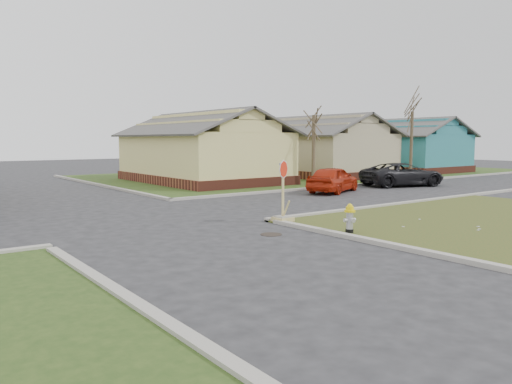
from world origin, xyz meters
TOP-DOWN VIEW (x-y plane):
  - ground at (0.00, 0.00)m, footprint 120.00×120.00m
  - verge_far_right at (22.00, 18.00)m, footprint 37.00×19.00m
  - curbs at (0.00, 5.00)m, footprint 80.00×40.00m
  - manhole at (2.20, -0.50)m, footprint 0.64×0.64m
  - side_house_yellow at (10.00, 16.50)m, footprint 7.60×11.60m
  - side_house_tan at (20.00, 16.50)m, footprint 7.60×11.60m
  - side_house_teal at (30.00, 16.50)m, footprint 7.60×11.60m
  - tree_mid_right at (14.00, 10.20)m, footprint 0.22×0.22m
  - tree_far_right at (24.00, 10.50)m, footprint 0.22×0.22m
  - fire_hydrant at (4.09, -1.84)m, footprint 0.32×0.32m
  - stop_sign at (3.84, 0.93)m, footprint 0.59×0.57m
  - red_sedan at (12.22, 6.80)m, footprint 4.41×3.12m
  - dark_pickup at (18.17, 6.84)m, footprint 5.51×3.71m

SIDE VIEW (x-z plane):
  - ground at x=0.00m, z-range 0.00..0.00m
  - curbs at x=0.00m, z-range -0.06..0.06m
  - manhole at x=2.20m, z-range 0.00..0.01m
  - verge_far_right at x=22.00m, z-range 0.00..0.05m
  - stop_sign at x=3.84m, z-range -0.54..1.53m
  - fire_hydrant at x=4.09m, z-range 0.09..0.96m
  - red_sedan at x=12.22m, z-range 0.00..1.39m
  - dark_pickup at x=18.17m, z-range 0.00..1.40m
  - tree_mid_right at x=14.00m, z-range 0.05..4.25m
  - side_house_yellow at x=10.00m, z-range -0.16..4.54m
  - side_house_tan at x=20.00m, z-range -0.16..4.54m
  - side_house_teal at x=30.00m, z-range -0.16..4.54m
  - tree_far_right at x=24.00m, z-range 0.05..4.81m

